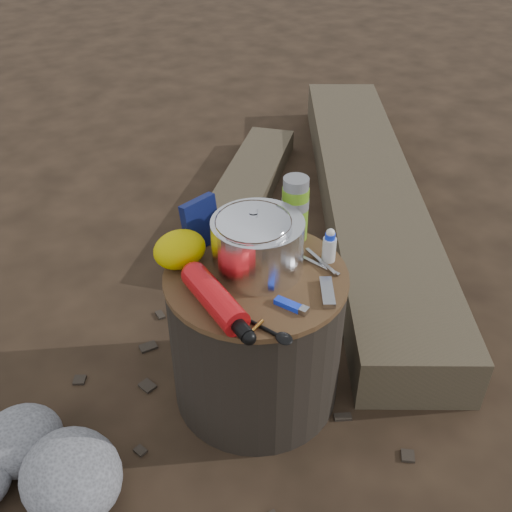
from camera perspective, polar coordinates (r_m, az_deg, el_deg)
ground at (r=1.78m, az=0.00°, el=-12.61°), size 60.00×60.00×0.00m
stump at (r=1.62m, az=0.00°, el=-7.67°), size 0.46×0.46×0.42m
log_main at (r=2.52m, az=10.58°, el=5.78°), size 1.49×1.91×0.18m
log_small at (r=2.56m, az=-1.23°, el=5.98°), size 1.01×0.92×0.10m
foil_windscreen at (r=1.46m, az=0.15°, el=1.00°), size 0.23×0.23×0.14m
camping_pot at (r=1.44m, az=-0.24°, el=1.25°), size 0.18×0.18×0.18m
fuel_bottle at (r=1.36m, az=-3.93°, el=-4.10°), size 0.08×0.28×0.07m
thermos at (r=1.57m, az=3.74°, el=4.51°), size 0.07×0.07×0.18m
travel_mug at (r=1.58m, az=0.48°, el=3.25°), size 0.07×0.07×0.11m
stuff_sack at (r=1.50m, az=-7.31°, el=0.63°), size 0.14×0.11×0.09m
food_pouch at (r=1.56m, az=-5.34°, el=3.15°), size 0.11×0.04×0.13m
lighter at (r=1.39m, az=3.08°, el=-4.62°), size 0.05×0.09×0.02m
multitool at (r=1.43m, az=6.83°, el=-3.47°), size 0.08×0.10×0.01m
pot_grabber at (r=1.52m, az=6.04°, el=-0.79°), size 0.04×0.13×0.01m
spork at (r=1.33m, az=0.44°, el=-6.72°), size 0.07×0.14×0.01m
squeeze_bottle at (r=1.52m, az=7.02°, el=0.90°), size 0.04×0.04×0.08m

